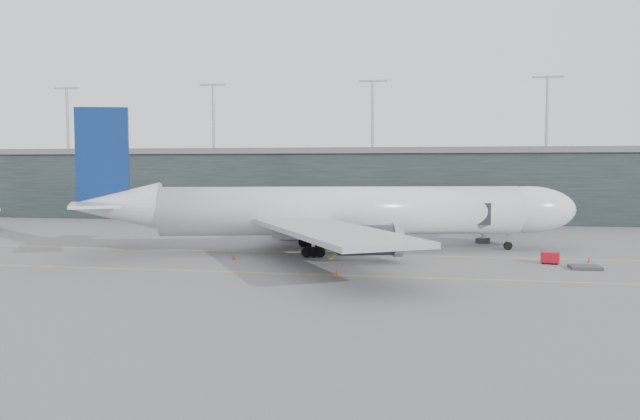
# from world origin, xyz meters

# --- Properties ---
(ground) EXTENTS (320.00, 320.00, 0.00)m
(ground) POSITION_xyz_m (0.00, 0.00, 0.00)
(ground) COLOR #57565B
(ground) RESTS_ON ground
(taxiline_a) EXTENTS (160.00, 0.25, 0.02)m
(taxiline_a) POSITION_xyz_m (0.00, -4.00, 0.01)
(taxiline_a) COLOR gold
(taxiline_a) RESTS_ON ground
(taxiline_b) EXTENTS (160.00, 0.25, 0.02)m
(taxiline_b) POSITION_xyz_m (0.00, -20.00, 0.01)
(taxiline_b) COLOR gold
(taxiline_b) RESTS_ON ground
(taxiline_lead_main) EXTENTS (0.25, 60.00, 0.02)m
(taxiline_lead_main) POSITION_xyz_m (5.00, 20.00, 0.01)
(taxiline_lead_main) COLOR gold
(taxiline_lead_main) RESTS_ON ground
(terminal) EXTENTS (240.00, 36.00, 29.00)m
(terminal) POSITION_xyz_m (-0.00, 58.00, 7.62)
(terminal) COLOR black
(terminal) RESTS_ON ground
(main_aircraft) EXTENTS (66.79, 61.60, 18.93)m
(main_aircraft) POSITION_xyz_m (4.95, -1.99, 5.31)
(main_aircraft) COLOR silver
(main_aircraft) RESTS_ON ground
(jet_bridge) EXTENTS (9.78, 43.93, 6.70)m
(jet_bridge) POSITION_xyz_m (25.96, 24.92, 5.02)
(jet_bridge) COLOR #27262B
(jet_bridge) RESTS_ON ground
(gse_cart) EXTENTS (2.30, 1.79, 1.38)m
(gse_cart) POSITION_xyz_m (30.81, -8.20, 0.77)
(gse_cart) COLOR #B10C1B
(gse_cart) RESTS_ON ground
(baggage_dolly) EXTENTS (3.30, 2.65, 0.33)m
(baggage_dolly) POSITION_xyz_m (33.97, -11.24, 0.20)
(baggage_dolly) COLOR #333338
(baggage_dolly) RESTS_ON ground
(uld_a) EXTENTS (2.18, 1.97, 1.62)m
(uld_a) POSITION_xyz_m (-5.14, 9.76, 0.85)
(uld_a) COLOR #333237
(uld_a) RESTS_ON ground
(uld_b) EXTENTS (2.39, 2.00, 2.01)m
(uld_b) POSITION_xyz_m (-2.87, 12.23, 1.06)
(uld_b) COLOR #333237
(uld_b) RESTS_ON ground
(uld_c) EXTENTS (2.14, 1.72, 1.94)m
(uld_c) POSITION_xyz_m (-0.45, 10.95, 1.02)
(uld_c) COLOR #333237
(uld_c) RESTS_ON ground
(cone_nose) EXTENTS (0.45, 0.45, 0.71)m
(cone_nose) POSITION_xyz_m (35.50, -6.63, 0.36)
(cone_nose) COLOR #DA3F0C
(cone_nose) RESTS_ON ground
(cone_wing_stbd) EXTENTS (0.47, 0.47, 0.75)m
(cone_wing_stbd) POSITION_xyz_m (7.42, -20.72, 0.38)
(cone_wing_stbd) COLOR #E0510C
(cone_wing_stbd) RESTS_ON ground
(cone_wing_port) EXTENTS (0.46, 0.46, 0.73)m
(cone_wing_port) POSITION_xyz_m (9.16, 10.40, 0.36)
(cone_wing_port) COLOR orange
(cone_wing_port) RESTS_ON ground
(cone_tail) EXTENTS (0.43, 0.43, 0.68)m
(cone_tail) POSITION_xyz_m (-6.66, -11.31, 0.34)
(cone_tail) COLOR red
(cone_tail) RESTS_ON ground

